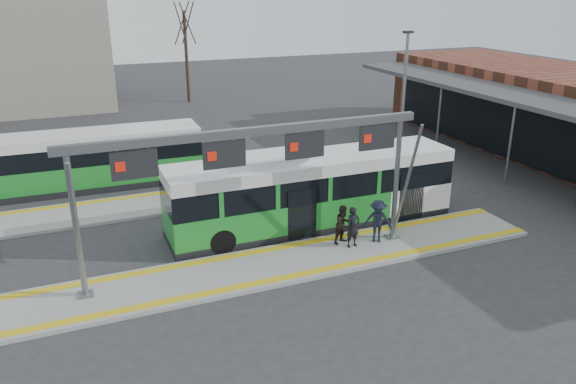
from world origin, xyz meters
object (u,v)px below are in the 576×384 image
passenger_b (343,224)px  passenger_c (378,221)px  hero_bus (311,192)px  passenger_a (353,227)px  gantry (257,157)px

passenger_b → passenger_c: passenger_c is taller
hero_bus → passenger_a: size_ratio=7.57×
passenger_a → passenger_c: size_ratio=0.93×
hero_bus → passenger_c: (1.65, -2.78, -0.54)m
passenger_c → hero_bus: bearing=149.4°
gantry → passenger_a: gantry is taller
hero_bus → passenger_b: hero_bus is taller
passenger_a → passenger_c: (1.13, 0.02, 0.06)m
gantry → hero_bus: 5.15m
passenger_b → passenger_c: 1.39m
passenger_b → passenger_c: (1.32, -0.42, 0.09)m
passenger_a → gantry: bearing=171.3°
passenger_a → passenger_c: 1.13m
gantry → passenger_a: size_ratio=7.85×
hero_bus → passenger_a: (0.52, -2.80, -0.60)m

